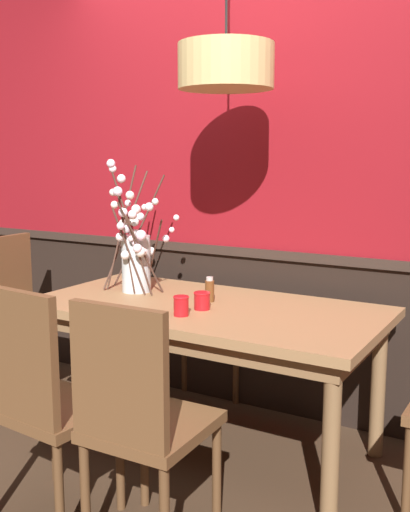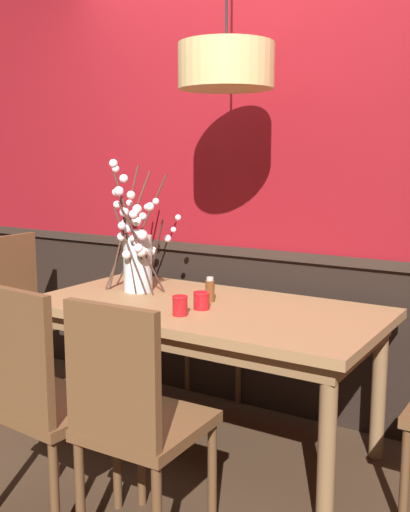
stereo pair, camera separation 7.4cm
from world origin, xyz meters
name	(u,v)px [view 2 (the right image)]	position (x,y,z in m)	size (l,w,h in m)	color
ground_plane	(205,446)	(0.00, 0.00, 0.00)	(24.00, 24.00, 0.00)	#422D1E
back_wall	(265,163)	(0.00, 0.64, 1.41)	(5.12, 0.14, 2.84)	black
dining_table	(205,322)	(0.00, 0.00, 0.65)	(1.71, 0.88, 0.74)	#997047
chair_far_side_left	(235,304)	(-0.29, 0.84, 0.52)	(0.44, 0.45, 0.94)	brown
chair_head_west_end	(22,307)	(-1.32, 0.02, 0.55)	(0.41, 0.45, 0.97)	brown
chair_near_side_left	(36,391)	(-0.24, -0.87, 0.54)	(0.49, 0.42, 0.97)	brown
chair_near_side_right	(134,415)	(0.22, -0.83, 0.53)	(0.41, 0.44, 0.96)	brown
vase_with_blossoms	(137,254)	(-0.47, 0.07, 0.94)	(0.51, 0.43, 0.70)	silver
candle_holder_nearer_center	(180,306)	(0.01, -0.23, 0.78)	(0.07, 0.07, 0.09)	red
candle_holder_nearer_edge	(201,301)	(0.03, -0.08, 0.78)	(0.08, 0.08, 0.08)	red
condiment_bottle	(210,290)	(-0.01, 0.07, 0.79)	(0.05, 0.05, 0.12)	brown
pendant_lamp	(226,66)	(0.06, 0.09, 1.86)	(0.45, 0.45, 1.09)	tan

